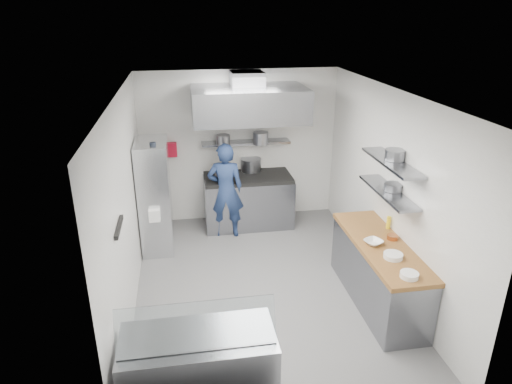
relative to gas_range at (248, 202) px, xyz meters
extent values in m
plane|color=#58585A|center=(-0.10, -2.10, -0.45)|extent=(5.00, 5.00, 0.00)
plane|color=silver|center=(-0.10, -2.10, 2.35)|extent=(5.00, 5.00, 0.00)
cube|color=white|center=(-0.10, 0.40, 0.95)|extent=(3.60, 2.80, 0.02)
cube|color=white|center=(-0.10, -4.60, 0.95)|extent=(3.60, 2.80, 0.02)
cube|color=white|center=(-1.90, -2.10, 0.95)|extent=(2.80, 5.00, 0.02)
cube|color=white|center=(1.70, -2.10, 0.95)|extent=(2.80, 5.00, 0.02)
cube|color=gray|center=(0.00, 0.00, 0.00)|extent=(1.60, 0.80, 0.90)
cube|color=black|center=(0.00, 0.00, 0.48)|extent=(1.57, 0.78, 0.06)
cylinder|color=slate|center=(-0.48, -0.07, 0.61)|extent=(0.25, 0.25, 0.20)
cylinder|color=slate|center=(0.10, 0.27, 0.63)|extent=(0.38, 0.38, 0.24)
cube|color=gray|center=(0.00, 0.24, 1.07)|extent=(1.60, 0.30, 0.04)
cylinder|color=slate|center=(-0.43, 0.08, 1.18)|extent=(0.25, 0.25, 0.18)
cylinder|color=slate|center=(0.23, 0.01, 1.20)|extent=(0.27, 0.27, 0.22)
cube|color=gray|center=(0.00, -0.18, 1.85)|extent=(1.90, 1.15, 0.55)
cube|color=slate|center=(0.00, 0.05, 2.23)|extent=(0.55, 0.55, 0.24)
cube|color=#B30E26|center=(-1.35, 0.34, 0.97)|extent=(0.22, 0.10, 0.26)
imported|color=navy|center=(-0.45, -0.37, 0.40)|extent=(0.68, 0.51, 1.70)
cube|color=silver|center=(-1.63, -0.60, 0.48)|extent=(0.50, 0.90, 1.85)
cube|color=white|center=(-1.63, -1.05, 0.35)|extent=(0.17, 0.21, 0.19)
cube|color=yellow|center=(-1.63, -0.65, 0.85)|extent=(0.14, 0.18, 0.16)
cylinder|color=black|center=(-1.58, -0.83, 1.35)|extent=(0.10, 0.10, 0.18)
cube|color=black|center=(-1.88, -3.00, 1.10)|extent=(0.04, 0.55, 0.05)
cube|color=gray|center=(1.38, -2.70, -0.03)|extent=(0.62, 2.00, 0.84)
cube|color=olive|center=(1.38, -2.70, 0.42)|extent=(0.65, 2.04, 0.06)
cylinder|color=white|center=(1.35, -3.53, 0.48)|extent=(0.21, 0.21, 0.06)
cylinder|color=white|center=(1.36, -3.08, 0.48)|extent=(0.24, 0.24, 0.06)
cylinder|color=#BD6835|center=(1.57, -2.61, 0.48)|extent=(0.14, 0.14, 0.06)
cylinder|color=yellow|center=(1.65, -2.30, 0.54)|extent=(0.06, 0.06, 0.18)
imported|color=white|center=(1.27, -2.70, 0.48)|extent=(0.30, 0.30, 0.06)
cube|color=gray|center=(1.54, -2.40, 1.05)|extent=(0.30, 1.30, 0.04)
cube|color=gray|center=(1.54, -2.40, 1.47)|extent=(0.30, 1.30, 0.04)
cylinder|color=slate|center=(1.61, -2.41, 1.12)|extent=(0.24, 0.24, 0.10)
cylinder|color=slate|center=(1.59, -2.37, 1.56)|extent=(0.26, 0.26, 0.14)
cube|color=gray|center=(-1.10, -4.10, -0.03)|extent=(1.50, 0.70, 0.85)
cube|color=silver|center=(-1.10, -4.22, 0.62)|extent=(1.47, 0.19, 0.42)
camera|label=1|loc=(-1.12, -7.68, 3.33)|focal=32.00mm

